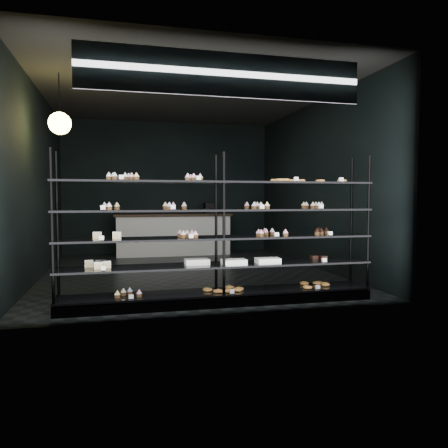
% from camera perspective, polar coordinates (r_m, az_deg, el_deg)
% --- Properties ---
extents(room, '(5.01, 6.01, 3.20)m').
position_cam_1_polar(room, '(7.92, -4.91, 5.20)').
color(room, black).
rests_on(room, ground).
extents(display_shelf, '(4.00, 0.50, 1.91)m').
position_cam_1_polar(display_shelf, '(5.56, -0.71, -4.06)').
color(display_shelf, black).
rests_on(display_shelf, room).
extents(signage, '(3.30, 0.05, 0.50)m').
position_cam_1_polar(signage, '(5.23, 0.15, 18.91)').
color(signage, '#0D1B44').
rests_on(signage, room).
extents(pendant_lamp, '(0.33, 0.33, 0.89)m').
position_cam_1_polar(pendant_lamp, '(7.01, -20.66, 12.21)').
color(pendant_lamp, black).
rests_on(pendant_lamp, room).
extents(service_counter, '(2.74, 0.65, 1.23)m').
position_cam_1_polar(service_counter, '(10.44, -6.57, -1.28)').
color(service_counter, silver).
rests_on(service_counter, room).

